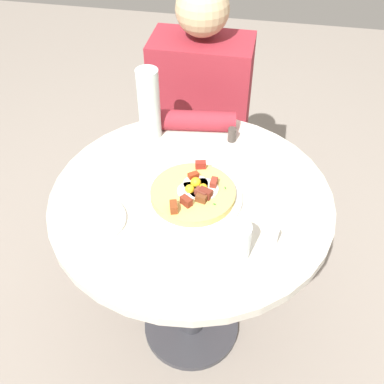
{
  "coord_description": "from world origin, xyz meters",
  "views": [
    {
      "loc": [
        0.18,
        -0.95,
        1.68
      ],
      "look_at": [
        0.0,
        -0.01,
        0.76
      ],
      "focal_mm": 43.15,
      "sensor_mm": 36.0,
      "label": 1
    }
  ],
  "objects_px": {
    "pizza_plate": "(193,198)",
    "water_bottle": "(149,104)",
    "salt_shaker": "(273,237)",
    "person_seated": "(200,135)",
    "knife": "(282,201)",
    "bread_plate": "(93,220)",
    "pepper_shaker": "(232,135)",
    "dining_table": "(191,234)",
    "breakfast_pizza": "(193,193)",
    "fork": "(294,206)",
    "water_glass": "(237,241)"
  },
  "relations": [
    {
      "from": "bread_plate",
      "to": "pepper_shaker",
      "type": "bearing_deg",
      "value": 52.73
    },
    {
      "from": "water_glass",
      "to": "water_bottle",
      "type": "distance_m",
      "value": 0.58
    },
    {
      "from": "person_seated",
      "to": "knife",
      "type": "distance_m",
      "value": 0.72
    },
    {
      "from": "water_glass",
      "to": "bread_plate",
      "type": "bearing_deg",
      "value": 173.82
    },
    {
      "from": "dining_table",
      "to": "pizza_plate",
      "type": "xyz_separation_m",
      "value": [
        0.01,
        -0.02,
        0.18
      ]
    },
    {
      "from": "dining_table",
      "to": "pepper_shaker",
      "type": "distance_m",
      "value": 0.36
    },
    {
      "from": "pizza_plate",
      "to": "water_bottle",
      "type": "distance_m",
      "value": 0.36
    },
    {
      "from": "bread_plate",
      "to": "dining_table",
      "type": "bearing_deg",
      "value": 31.81
    },
    {
      "from": "pizza_plate",
      "to": "salt_shaker",
      "type": "xyz_separation_m",
      "value": [
        0.24,
        -0.12,
        0.02
      ]
    },
    {
      "from": "water_glass",
      "to": "fork",
      "type": "bearing_deg",
      "value": 54.55
    },
    {
      "from": "bread_plate",
      "to": "water_glass",
      "type": "bearing_deg",
      "value": -6.18
    },
    {
      "from": "knife",
      "to": "water_bottle",
      "type": "xyz_separation_m",
      "value": [
        -0.45,
        0.25,
        0.11
      ]
    },
    {
      "from": "water_bottle",
      "to": "bread_plate",
      "type": "bearing_deg",
      "value": -98.0
    },
    {
      "from": "breakfast_pizza",
      "to": "salt_shaker",
      "type": "bearing_deg",
      "value": -28.1
    },
    {
      "from": "breakfast_pizza",
      "to": "knife",
      "type": "bearing_deg",
      "value": 6.99
    },
    {
      "from": "dining_table",
      "to": "pizza_plate",
      "type": "bearing_deg",
      "value": -64.5
    },
    {
      "from": "water_bottle",
      "to": "water_glass",
      "type": "bearing_deg",
      "value": -53.43
    },
    {
      "from": "bread_plate",
      "to": "water_bottle",
      "type": "xyz_separation_m",
      "value": [
        0.06,
        0.42,
        0.12
      ]
    },
    {
      "from": "dining_table",
      "to": "pepper_shaker",
      "type": "height_order",
      "value": "pepper_shaker"
    },
    {
      "from": "salt_shaker",
      "to": "pizza_plate",
      "type": "bearing_deg",
      "value": 152.16
    },
    {
      "from": "bread_plate",
      "to": "salt_shaker",
      "type": "distance_m",
      "value": 0.49
    },
    {
      "from": "person_seated",
      "to": "pepper_shaker",
      "type": "height_order",
      "value": "person_seated"
    },
    {
      "from": "person_seated",
      "to": "knife",
      "type": "height_order",
      "value": "person_seated"
    },
    {
      "from": "water_glass",
      "to": "pepper_shaker",
      "type": "xyz_separation_m",
      "value": [
        -0.07,
        0.48,
        -0.03
      ]
    },
    {
      "from": "person_seated",
      "to": "salt_shaker",
      "type": "xyz_separation_m",
      "value": [
        0.32,
        -0.74,
        0.26
      ]
    },
    {
      "from": "pizza_plate",
      "to": "pepper_shaker",
      "type": "height_order",
      "value": "pepper_shaker"
    },
    {
      "from": "dining_table",
      "to": "bread_plate",
      "type": "height_order",
      "value": "bread_plate"
    },
    {
      "from": "person_seated",
      "to": "knife",
      "type": "relative_size",
      "value": 6.31
    },
    {
      "from": "water_glass",
      "to": "pepper_shaker",
      "type": "relative_size",
      "value": 2.2
    },
    {
      "from": "bread_plate",
      "to": "knife",
      "type": "xyz_separation_m",
      "value": [
        0.51,
        0.17,
        0.0
      ]
    },
    {
      "from": "bread_plate",
      "to": "water_bottle",
      "type": "bearing_deg",
      "value": 82.0
    },
    {
      "from": "dining_table",
      "to": "person_seated",
      "type": "height_order",
      "value": "person_seated"
    },
    {
      "from": "dining_table",
      "to": "breakfast_pizza",
      "type": "relative_size",
      "value": 3.4
    },
    {
      "from": "person_seated",
      "to": "pizza_plate",
      "type": "bearing_deg",
      "value": -82.43
    },
    {
      "from": "pizza_plate",
      "to": "water_bottle",
      "type": "bearing_deg",
      "value": 124.82
    },
    {
      "from": "knife",
      "to": "pepper_shaker",
      "type": "xyz_separation_m",
      "value": [
        -0.18,
        0.27,
        0.02
      ]
    },
    {
      "from": "dining_table",
      "to": "bread_plate",
      "type": "bearing_deg",
      "value": -148.19
    },
    {
      "from": "salt_shaker",
      "to": "pepper_shaker",
      "type": "bearing_deg",
      "value": 110.57
    },
    {
      "from": "pizza_plate",
      "to": "water_glass",
      "type": "relative_size",
      "value": 2.69
    },
    {
      "from": "water_bottle",
      "to": "pizza_plate",
      "type": "bearing_deg",
      "value": -55.18
    },
    {
      "from": "knife",
      "to": "pizza_plate",
      "type": "bearing_deg",
      "value": 114.34
    },
    {
      "from": "water_glass",
      "to": "salt_shaker",
      "type": "relative_size",
      "value": 2.07
    },
    {
      "from": "person_seated",
      "to": "breakfast_pizza",
      "type": "xyz_separation_m",
      "value": [
        0.08,
        -0.62,
        0.26
      ]
    },
    {
      "from": "pizza_plate",
      "to": "breakfast_pizza",
      "type": "xyz_separation_m",
      "value": [
        0.0,
        0.0,
        0.02
      ]
    },
    {
      "from": "dining_table",
      "to": "person_seated",
      "type": "bearing_deg",
      "value": 97.03
    },
    {
      "from": "water_bottle",
      "to": "knife",
      "type": "bearing_deg",
      "value": -29.06
    },
    {
      "from": "pepper_shaker",
      "to": "pizza_plate",
      "type": "bearing_deg",
      "value": -104.35
    },
    {
      "from": "fork",
      "to": "pepper_shaker",
      "type": "distance_m",
      "value": 0.35
    },
    {
      "from": "salt_shaker",
      "to": "person_seated",
      "type": "bearing_deg",
      "value": 113.09
    },
    {
      "from": "fork",
      "to": "water_bottle",
      "type": "bearing_deg",
      "value": 79.02
    }
  ]
}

